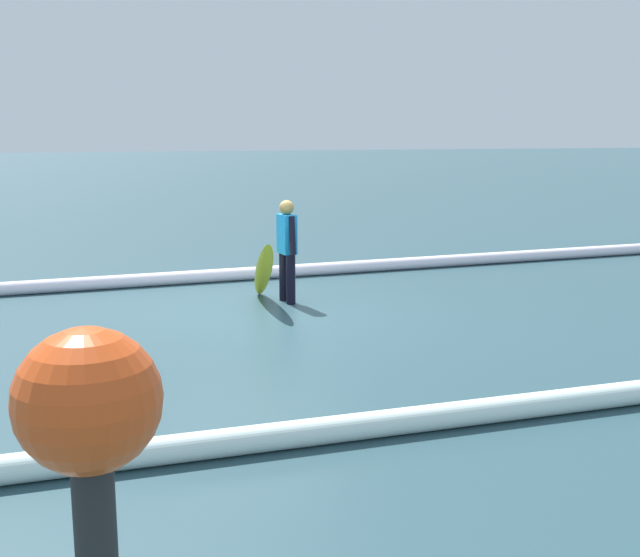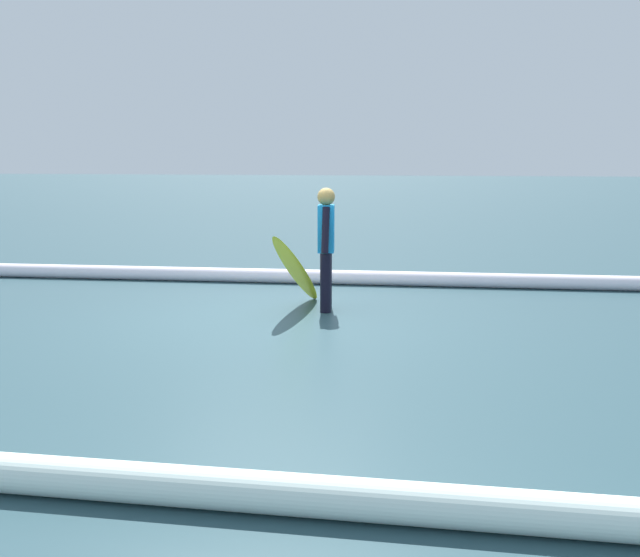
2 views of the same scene
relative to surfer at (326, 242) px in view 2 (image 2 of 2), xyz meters
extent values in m
plane|color=#28464E|center=(0.63, 0.46, -0.87)|extent=(157.56, 157.56, 0.00)
cylinder|color=black|center=(-0.02, 0.14, -0.50)|extent=(0.14, 0.14, 0.75)
cylinder|color=black|center=(0.02, -0.14, -0.50)|extent=(0.14, 0.14, 0.75)
cube|color=#198CD8|center=(0.00, 0.00, 0.17)|extent=(0.25, 0.37, 0.59)
sphere|color=#AB8949|center=(0.00, 0.00, 0.57)|extent=(0.22, 0.22, 0.22)
cylinder|color=black|center=(-0.03, 0.21, 0.17)|extent=(0.09, 0.18, 0.57)
cylinder|color=black|center=(0.03, -0.21, 0.17)|extent=(0.09, 0.23, 0.57)
ellipsoid|color=yellow|center=(0.37, 0.06, -0.36)|extent=(0.40, 1.55, 1.05)
ellipsoid|color=blue|center=(0.37, 0.06, -0.36)|extent=(0.22, 1.23, 0.84)
cylinder|color=white|center=(-0.48, -1.99, -0.76)|extent=(25.02, 2.11, 0.22)
cylinder|color=white|center=(0.47, 5.42, -0.76)|extent=(14.81, 0.87, 0.23)
camera|label=1|loc=(2.66, 11.48, 1.74)|focal=44.54mm
camera|label=2|loc=(-1.81, 8.94, 1.03)|focal=40.99mm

